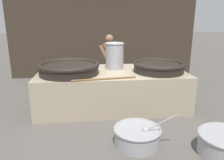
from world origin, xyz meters
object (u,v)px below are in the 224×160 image
Objects in this scene: giant_wok_near at (69,68)px; giant_wok_far at (159,67)px; stock_pot at (115,55)px; prep_bowl_vegetables at (137,135)px; cook at (109,61)px.

giant_wok_far is at bearing -0.53° from giant_wok_near.
giant_wok_near is at bearing -157.30° from stock_pot.
giant_wok_far is (2.08, -0.02, -0.01)m from giant_wok_near.
giant_wok_far is 1.85× the size of stock_pot.
stock_pot is 2.33m from prep_bowl_vegetables.
cook is at bearing 125.70° from giant_wok_far.
giant_wok_far is 1.17× the size of prep_bowl_vegetables.
giant_wok_far is at bearing 139.91° from cook.
prep_bowl_vegetables is at bearing -52.51° from giant_wok_near.
giant_wok_far is 0.72× the size of cook.
cook reaches higher than stock_pot.
giant_wok_near is 2.14× the size of stock_pot.
cook is at bearing 92.96° from stock_pot.
cook reaches higher than prep_bowl_vegetables.
stock_pot is at bearing 94.29° from prep_bowl_vegetables.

